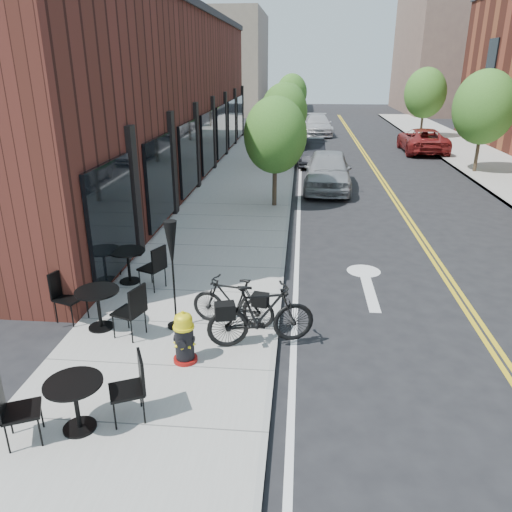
{
  "coord_description": "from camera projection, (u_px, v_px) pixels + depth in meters",
  "views": [
    {
      "loc": [
        0.33,
        -8.59,
        4.92
      ],
      "look_at": [
        -0.59,
        1.52,
        1.0
      ],
      "focal_mm": 35.0,
      "sensor_mm": 36.0,
      "label": 1
    }
  ],
  "objects": [
    {
      "name": "ground",
      "position": [
        279.0,
        332.0,
        9.78
      ],
      "size": [
        120.0,
        120.0,
        0.0
      ],
      "primitive_type": "plane",
      "color": "black",
      "rests_on": "ground"
    },
    {
      "name": "sidewalk_near",
      "position": [
        239.0,
        199.0,
        19.22
      ],
      "size": [
        4.0,
        70.0,
        0.12
      ],
      "primitive_type": "cube",
      "color": "#9E9B93",
      "rests_on": "ground"
    },
    {
      "name": "building_near",
      "position": [
        149.0,
        98.0,
        22.07
      ],
      "size": [
        5.0,
        28.0,
        7.0
      ],
      "primitive_type": "cube",
      "color": "#431D15",
      "rests_on": "ground"
    },
    {
      "name": "bg_building_left",
      "position": [
        226.0,
        63.0,
        53.25
      ],
      "size": [
        8.0,
        14.0,
        10.0
      ],
      "primitive_type": "cube",
      "color": "#726656",
      "rests_on": "ground"
    },
    {
      "name": "bg_building_right",
      "position": [
        453.0,
        53.0,
        52.72
      ],
      "size": [
        10.0,
        16.0,
        12.0
      ],
      "primitive_type": "cube",
      "color": "brown",
      "rests_on": "ground"
    },
    {
      "name": "tree_near_a",
      "position": [
        275.0,
        135.0,
        17.25
      ],
      "size": [
        2.2,
        2.2,
        3.81
      ],
      "color": "#382B1E",
      "rests_on": "sidewalk_near"
    },
    {
      "name": "tree_near_b",
      "position": [
        284.0,
        111.0,
        24.65
      ],
      "size": [
        2.3,
        2.3,
        3.98
      ],
      "color": "#382B1E",
      "rests_on": "sidewalk_near"
    },
    {
      "name": "tree_near_c",
      "position": [
        289.0,
        103.0,
        32.14
      ],
      "size": [
        2.1,
        2.1,
        3.67
      ],
      "color": "#382B1E",
      "rests_on": "sidewalk_near"
    },
    {
      "name": "tree_near_d",
      "position": [
        292.0,
        93.0,
        39.48
      ],
      "size": [
        2.4,
        2.4,
        4.11
      ],
      "color": "#382B1E",
      "rests_on": "sidewalk_near"
    },
    {
      "name": "tree_far_b",
      "position": [
        484.0,
        107.0,
        22.82
      ],
      "size": [
        2.8,
        2.8,
        4.62
      ],
      "color": "#382B1E",
      "rests_on": "sidewalk_far"
    },
    {
      "name": "tree_far_c",
      "position": [
        425.0,
        93.0,
        33.96
      ],
      "size": [
        2.8,
        2.8,
        4.62
      ],
      "color": "#382B1E",
      "rests_on": "sidewalk_far"
    },
    {
      "name": "fire_hydrant",
      "position": [
        184.0,
        338.0,
        8.47
      ],
      "size": [
        0.43,
        0.43,
        0.95
      ],
      "rotation": [
        0.0,
        0.0,
        -0.05
      ],
      "color": "maroon",
      "rests_on": "sidewalk_near"
    },
    {
      "name": "bicycle_left",
      "position": [
        233.0,
        302.0,
        9.64
      ],
      "size": [
        1.74,
        0.81,
        1.01
      ],
      "primitive_type": "imported",
      "rotation": [
        0.0,
        0.0,
        -1.78
      ],
      "color": "black",
      "rests_on": "sidewalk_near"
    },
    {
      "name": "bicycle_right",
      "position": [
        261.0,
        315.0,
        8.95
      ],
      "size": [
        2.05,
        1.07,
        1.18
      ],
      "primitive_type": "imported",
      "rotation": [
        0.0,
        0.0,
        1.85
      ],
      "color": "black",
      "rests_on": "sidewalk_near"
    },
    {
      "name": "bistro_set_a",
      "position": [
        75.0,
        399.0,
        6.85
      ],
      "size": [
        1.87,
        1.2,
        1.0
      ],
      "rotation": [
        0.0,
        0.0,
        0.43
      ],
      "color": "black",
      "rests_on": "sidewalk_near"
    },
    {
      "name": "bistro_set_b",
      "position": [
        98.0,
        303.0,
        9.52
      ],
      "size": [
        1.97,
        1.1,
        1.04
      ],
      "rotation": [
        0.0,
        0.0,
        -0.34
      ],
      "color": "black",
      "rests_on": "sidewalk_near"
    },
    {
      "name": "bistro_set_c",
      "position": [
        128.0,
        261.0,
        11.57
      ],
      "size": [
        1.92,
        1.21,
        1.02
      ],
      "rotation": [
        0.0,
        0.0,
        -0.42
      ],
      "color": "black",
      "rests_on": "sidewalk_near"
    },
    {
      "name": "patio_umbrella",
      "position": [
        172.0,
        253.0,
        9.2
      ],
      "size": [
        0.35,
        0.35,
        2.15
      ],
      "color": "black",
      "rests_on": "sidewalk_near"
    },
    {
      "name": "parked_car_a",
      "position": [
        328.0,
        171.0,
        20.59
      ],
      "size": [
        2.09,
        4.77,
        1.6
      ],
      "primitive_type": "imported",
      "rotation": [
        0.0,
        0.0,
        -0.04
      ],
      "color": "gray",
      "rests_on": "ground"
    },
    {
      "name": "parked_car_b",
      "position": [
        311.0,
        152.0,
        25.89
      ],
      "size": [
        1.57,
        4.01,
        1.3
      ],
      "primitive_type": "imported",
      "rotation": [
        0.0,
        0.0,
        0.05
      ],
      "color": "black",
      "rests_on": "ground"
    },
    {
      "name": "parked_car_c",
      "position": [
        317.0,
        125.0,
        36.67
      ],
      "size": [
        2.25,
        5.01,
        1.42
      ],
      "primitive_type": "imported",
      "rotation": [
        0.0,
        0.0,
        0.05
      ],
      "color": "#B8B7BC",
      "rests_on": "ground"
    },
    {
      "name": "parked_car_far",
      "position": [
        422.0,
        140.0,
        29.35
      ],
      "size": [
        2.44,
        5.13,
        1.42
      ],
      "primitive_type": "imported",
      "rotation": [
        0.0,
        0.0,
        3.12
      ],
      "color": "maroon",
      "rests_on": "ground"
    }
  ]
}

